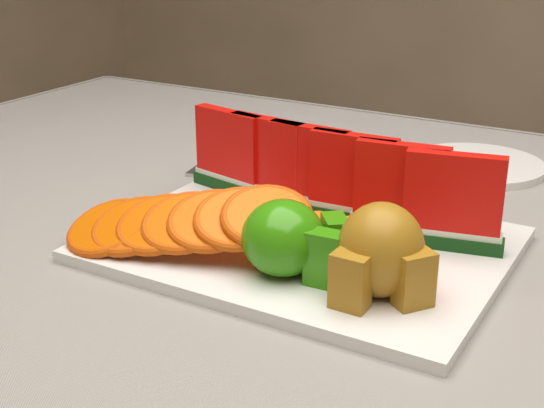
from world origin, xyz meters
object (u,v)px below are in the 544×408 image
apple_cluster (291,240)px  fork (220,155)px  platter (302,244)px  side_plate (477,165)px  pear_cluster (381,254)px

apple_cluster → fork: 0.40m
platter → apple_cluster: (0.03, -0.07, 0.04)m
apple_cluster → side_plate: size_ratio=0.51×
pear_cluster → apple_cluster: bearing=-178.2°
side_plate → fork: side_plate is taller
platter → apple_cluster: 0.09m
side_plate → fork: (-0.33, -0.13, -0.00)m
pear_cluster → side_plate: (-0.03, 0.42, -0.05)m
pear_cluster → fork: (-0.36, 0.29, -0.05)m
pear_cluster → fork: 0.47m
apple_cluster → pear_cluster: bearing=1.8°
platter → side_plate: bearing=77.1°
apple_cluster → pear_cluster: (0.09, 0.00, 0.01)m
fork → apple_cluster: bearing=-46.8°
pear_cluster → platter: bearing=148.2°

